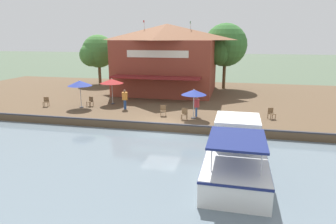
# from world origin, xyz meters

# --- Properties ---
(ground_plane) EXTENTS (220.00, 220.00, 0.00)m
(ground_plane) POSITION_xyz_m (0.00, 0.00, 0.00)
(ground_plane) COLOR #4C5B47
(quay_deck) EXTENTS (22.00, 56.00, 0.60)m
(quay_deck) POSITION_xyz_m (-11.00, 0.00, 0.30)
(quay_deck) COLOR brown
(quay_deck) RESTS_ON ground
(quay_edge_fender) EXTENTS (0.20, 50.40, 0.10)m
(quay_edge_fender) POSITION_xyz_m (-0.10, 0.00, 0.65)
(quay_edge_fender) COLOR #2D2D33
(quay_edge_fender) RESTS_ON quay_deck
(waterfront_restaurant) EXTENTS (10.75, 10.89, 7.94)m
(waterfront_restaurant) POSITION_xyz_m (-13.20, -2.54, 4.43)
(waterfront_restaurant) COLOR brown
(waterfront_restaurant) RESTS_ON quay_deck
(patio_umbrella_mid_patio_right) EXTENTS (1.90, 1.90, 2.29)m
(patio_umbrella_mid_patio_right) POSITION_xyz_m (-2.19, 2.03, 2.64)
(patio_umbrella_mid_patio_right) COLOR #B7B7B7
(patio_umbrella_mid_patio_right) RESTS_ON quay_deck
(patio_umbrella_back_row) EXTENTS (2.09, 2.09, 2.45)m
(patio_umbrella_back_row) POSITION_xyz_m (-3.68, -8.22, 2.78)
(patio_umbrella_back_row) COLOR #B7B7B7
(patio_umbrella_back_row) RESTS_ON quay_deck
(patio_umbrella_by_entrance) EXTENTS (2.13, 2.13, 2.39)m
(patio_umbrella_by_entrance) POSITION_xyz_m (-5.67, -6.08, 2.74)
(patio_umbrella_by_entrance) COLOR #B7B7B7
(patio_umbrella_by_entrance) RESTS_ON quay_deck
(cafe_chair_mid_patio) EXTENTS (0.56, 0.56, 0.85)m
(cafe_chair_mid_patio) POSITION_xyz_m (-3.36, -11.51, 1.08)
(cafe_chair_mid_patio) COLOR brown
(cafe_chair_mid_patio) RESTS_ON quay_deck
(cafe_chair_under_first_umbrella) EXTENTS (0.52, 0.52, 0.85)m
(cafe_chair_under_first_umbrella) POSITION_xyz_m (-4.39, -7.70, 1.08)
(cafe_chair_under_first_umbrella) COLOR brown
(cafe_chair_under_first_umbrella) RESTS_ON quay_deck
(cafe_chair_far_corner_seat) EXTENTS (0.45, 0.45, 0.85)m
(cafe_chair_far_corner_seat) POSITION_xyz_m (-1.74, 1.40, 1.08)
(cafe_chair_far_corner_seat) COLOR brown
(cafe_chair_far_corner_seat) RESTS_ON quay_deck
(cafe_chair_back_row_seat) EXTENTS (0.53, 0.53, 0.85)m
(cafe_chair_back_row_seat) POSITION_xyz_m (-2.44, -0.42, 1.08)
(cafe_chair_back_row_seat) COLOR brown
(cafe_chair_back_row_seat) RESTS_ON quay_deck
(cafe_chair_beside_entrance) EXTENTS (0.59, 0.59, 0.85)m
(cafe_chair_beside_entrance) POSITION_xyz_m (-3.34, 7.87, 1.08)
(cafe_chair_beside_entrance) COLOR brown
(cafe_chair_beside_entrance) RESTS_ON quay_deck
(person_near_entrance) EXTENTS (0.45, 0.45, 1.59)m
(person_near_entrance) POSITION_xyz_m (-2.80, 2.17, 1.59)
(person_near_entrance) COLOR #2D5193
(person_near_entrance) RESTS_ON quay_deck
(person_at_quay_edge) EXTENTS (0.48, 0.48, 1.71)m
(person_at_quay_edge) POSITION_xyz_m (-3.97, -4.21, 1.68)
(person_at_quay_edge) COLOR #2D5193
(person_at_quay_edge) RESTS_ON quay_deck
(motorboat_mid_row) EXTENTS (8.69, 2.97, 2.53)m
(motorboat_mid_row) POSITION_xyz_m (4.84, 5.25, 0.95)
(motorboat_mid_row) COLOR white
(motorboat_mid_row) RESTS_ON river_water
(mooring_post) EXTENTS (0.22, 0.22, 0.95)m
(mooring_post) POSITION_xyz_m (-0.35, 6.26, 1.08)
(mooring_post) COLOR #473323
(mooring_post) RESTS_ON quay_deck
(tree_downstream_bank) EXTENTS (4.49, 4.27, 6.44)m
(tree_downstream_bank) POSITION_xyz_m (-16.88, -12.83, 4.78)
(tree_downstream_bank) COLOR brown
(tree_downstream_bank) RESTS_ON quay_deck
(tree_behind_restaurant) EXTENTS (5.32, 5.07, 7.73)m
(tree_behind_restaurant) POSITION_xyz_m (-16.59, 3.53, 5.66)
(tree_behind_restaurant) COLOR brown
(tree_behind_restaurant) RESTS_ON quay_deck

